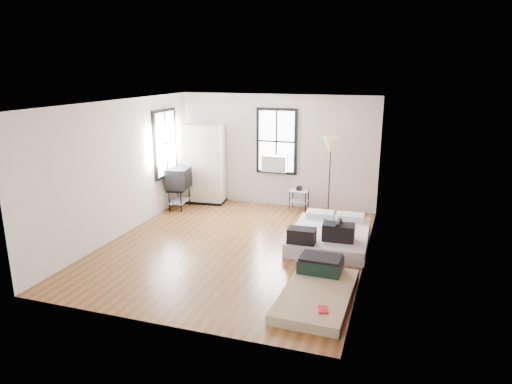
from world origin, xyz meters
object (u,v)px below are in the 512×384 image
(mattress_bare, at_px, (318,287))
(wardrobe, at_px, (205,164))
(side_table, at_px, (299,194))
(mattress_main, at_px, (329,235))
(tv_stand, at_px, (179,180))
(floor_lamp, at_px, (331,148))

(mattress_bare, xyz_separation_m, wardrobe, (-3.76, 4.12, 0.89))
(side_table, bearing_deg, wardrobe, -178.39)
(side_table, bearing_deg, mattress_bare, -73.10)
(wardrobe, relative_size, side_table, 3.37)
(mattress_main, bearing_deg, wardrobe, 149.65)
(mattress_main, relative_size, mattress_bare, 1.08)
(side_table, xyz_separation_m, tv_stand, (-2.87, -0.78, 0.33))
(side_table, xyz_separation_m, floor_lamp, (0.75, -0.13, 1.21))
(wardrobe, distance_m, tv_stand, 0.86)
(wardrobe, bearing_deg, floor_lamp, -6.12)
(mattress_bare, distance_m, floor_lamp, 4.36)
(side_table, relative_size, floor_lamp, 0.32)
(floor_lamp, bearing_deg, wardrobe, 179.00)
(mattress_main, relative_size, tv_stand, 2.03)
(mattress_bare, distance_m, side_table, 4.39)
(mattress_bare, height_order, tv_stand, tv_stand)
(side_table, bearing_deg, mattress_main, -61.50)
(side_table, height_order, tv_stand, tv_stand)
(tv_stand, bearing_deg, floor_lamp, 2.90)
(tv_stand, bearing_deg, wardrobe, 54.34)
(mattress_bare, height_order, floor_lamp, floor_lamp)
(wardrobe, distance_m, side_table, 2.56)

